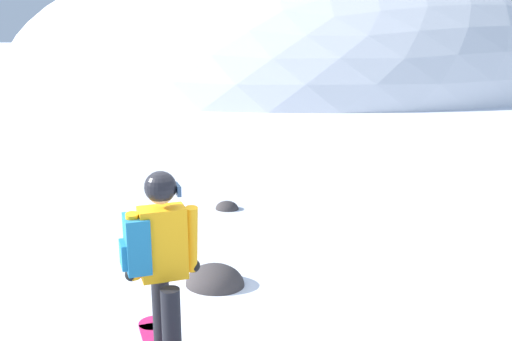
% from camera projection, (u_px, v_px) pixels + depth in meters
% --- Properties ---
extents(ridge_peak_main, '(32.41, 29.16, 14.88)m').
position_uv_depth(ridge_peak_main, '(280.00, 80.00, 33.76)').
color(ridge_peak_main, white).
rests_on(ridge_peak_main, ground).
extents(snowboarder_main, '(1.14, 1.58, 1.71)m').
position_uv_depth(snowboarder_main, '(160.00, 268.00, 4.41)').
color(snowboarder_main, '#D11E5B').
rests_on(snowboarder_main, ground).
extents(rock_dark, '(0.67, 0.57, 0.47)m').
position_uv_depth(rock_dark, '(215.00, 285.00, 6.21)').
color(rock_dark, '#383333').
rests_on(rock_dark, ground).
extents(rock_small, '(0.37, 0.32, 0.26)m').
position_uv_depth(rock_small, '(227.00, 209.00, 8.88)').
color(rock_small, '#383333').
rests_on(rock_small, ground).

